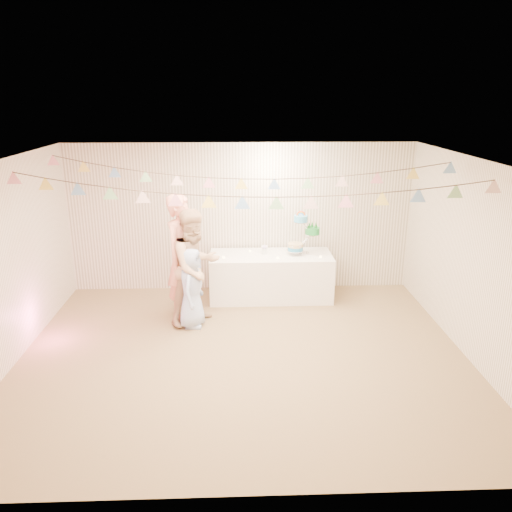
{
  "coord_description": "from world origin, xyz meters",
  "views": [
    {
      "loc": [
        -0.06,
        -6.02,
        3.37
      ],
      "look_at": [
        0.2,
        0.8,
        1.15
      ],
      "focal_mm": 35.0,
      "sensor_mm": 36.0,
      "label": 1
    }
  ],
  "objects_px": {
    "person_adult_a": "(183,257)",
    "person_adult_b": "(195,267)",
    "table": "(271,276)",
    "cake_stand": "(303,235)",
    "person_child": "(191,288)"
  },
  "relations": [
    {
      "from": "table",
      "to": "person_adult_b",
      "type": "height_order",
      "value": "person_adult_b"
    },
    {
      "from": "table",
      "to": "cake_stand",
      "type": "bearing_deg",
      "value": 5.19
    },
    {
      "from": "person_adult_a",
      "to": "person_adult_b",
      "type": "xyz_separation_m",
      "value": [
        0.2,
        -0.21,
        -0.09
      ]
    },
    {
      "from": "person_adult_a",
      "to": "person_child",
      "type": "bearing_deg",
      "value": -130.03
    },
    {
      "from": "cake_stand",
      "to": "person_adult_a",
      "type": "bearing_deg",
      "value": -158.78
    },
    {
      "from": "person_adult_b",
      "to": "person_child",
      "type": "relative_size",
      "value": 1.45
    },
    {
      "from": "person_adult_a",
      "to": "person_adult_b",
      "type": "distance_m",
      "value": 0.31
    },
    {
      "from": "cake_stand",
      "to": "person_adult_a",
      "type": "xyz_separation_m",
      "value": [
        -1.95,
        -0.76,
        -0.12
      ]
    },
    {
      "from": "cake_stand",
      "to": "person_child",
      "type": "xyz_separation_m",
      "value": [
        -1.81,
        -1.12,
        -0.48
      ]
    },
    {
      "from": "cake_stand",
      "to": "person_child",
      "type": "bearing_deg",
      "value": -148.26
    },
    {
      "from": "table",
      "to": "person_adult_b",
      "type": "xyz_separation_m",
      "value": [
        -1.2,
        -0.92,
        0.5
      ]
    },
    {
      "from": "table",
      "to": "person_child",
      "type": "distance_m",
      "value": 1.67
    },
    {
      "from": "table",
      "to": "cake_stand",
      "type": "relative_size",
      "value": 2.98
    },
    {
      "from": "person_adult_b",
      "to": "person_child",
      "type": "distance_m",
      "value": 0.32
    },
    {
      "from": "person_child",
      "to": "cake_stand",
      "type": "bearing_deg",
      "value": -48.42
    }
  ]
}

